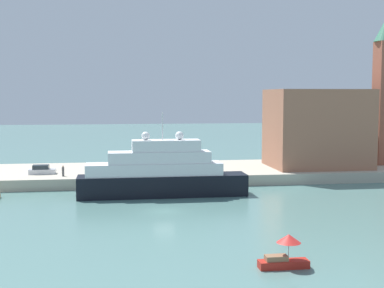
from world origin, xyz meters
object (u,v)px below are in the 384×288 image
at_px(small_motorboat, 285,253).
at_px(person_figure, 63,171).
at_px(large_yacht, 161,174).
at_px(harbor_building, 317,128).
at_px(mooring_bollard, 158,174).
at_px(parked_car, 42,170).

distance_m(small_motorboat, person_figure, 46.74).
distance_m(large_yacht, harbor_building, 32.03).
xyz_separation_m(harbor_building, mooring_bollard, (-27.95, -6.98, -6.31)).
bearing_deg(parked_car, mooring_bollard, -15.08).
height_order(harbor_building, mooring_bollard, harbor_building).
bearing_deg(harbor_building, large_yacht, -153.16).
bearing_deg(small_motorboat, mooring_bollard, 100.01).
bearing_deg(large_yacht, person_figure, 147.04).
height_order(person_figure, mooring_bollard, person_figure).
distance_m(parked_car, mooring_bollard, 18.46).
bearing_deg(small_motorboat, parked_car, 119.15).
bearing_deg(mooring_bollard, small_motorboat, -79.99).
height_order(large_yacht, parked_car, large_yacht).
distance_m(large_yacht, parked_car, 21.35).
bearing_deg(small_motorboat, harbor_building, 65.86).
bearing_deg(mooring_bollard, harbor_building, 14.02).
height_order(small_motorboat, harbor_building, harbor_building).
bearing_deg(large_yacht, mooring_bollard, 88.05).
bearing_deg(mooring_bollard, parked_car, 164.92).
distance_m(harbor_building, person_figure, 42.98).
height_order(large_yacht, mooring_bollard, large_yacht).
bearing_deg(mooring_bollard, large_yacht, -91.95).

